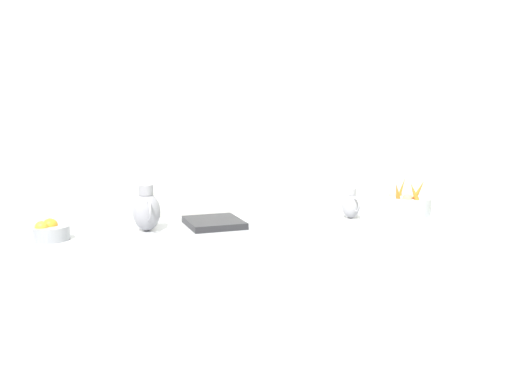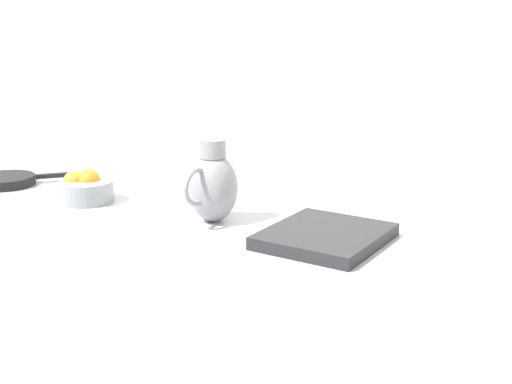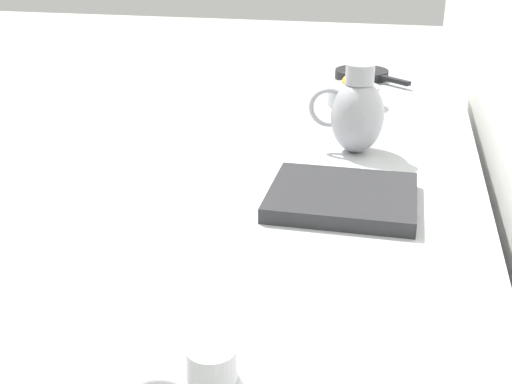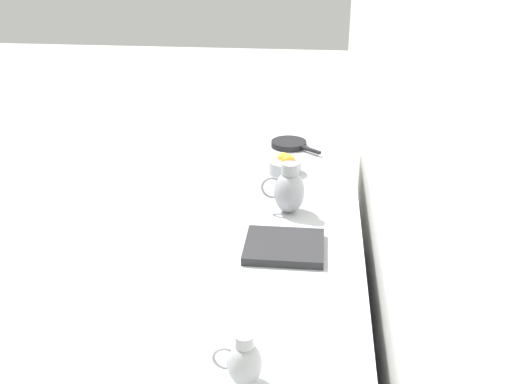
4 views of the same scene
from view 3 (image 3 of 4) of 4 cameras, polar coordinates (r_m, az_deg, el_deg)
name	(u,v)px [view 3 (image 3 of 4)]	position (r m, az deg, el deg)	size (l,w,h in m)	color
prep_counter	(331,350)	(1.80, 6.58, -13.55)	(0.70, 3.04, 0.88)	#ADAFB5
orange_bowl	(354,93)	(2.37, 8.51, 8.54)	(0.18, 0.18, 0.11)	gray
metal_pitcher_tall	(357,113)	(1.87, 8.75, 6.80)	(0.21, 0.15, 0.25)	gray
counter_sink_basin	(342,197)	(1.55, 7.53, -0.43)	(0.34, 0.30, 0.04)	#232326
skillet_on_counter	(363,74)	(2.79, 9.27, 10.09)	(0.31, 0.28, 0.03)	black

